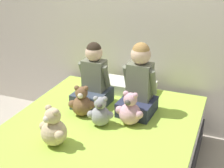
% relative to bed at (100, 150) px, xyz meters
% --- Properties ---
extents(wall_behind_bed, '(8.00, 0.06, 2.50)m').
position_rel_bed_xyz_m(wall_behind_bed, '(0.00, 1.06, 1.00)').
color(wall_behind_bed, beige).
rests_on(wall_behind_bed, ground_plane).
extents(bed, '(1.64, 1.90, 0.51)m').
position_rel_bed_xyz_m(bed, '(0.00, 0.00, 0.00)').
color(bed, '#2D2D33').
rests_on(bed, ground_plane).
extents(child_on_left, '(0.33, 0.38, 0.63)m').
position_rel_bed_xyz_m(child_on_left, '(-0.23, 0.37, 0.50)').
color(child_on_left, '#384251').
rests_on(child_on_left, bed).
extents(child_on_right, '(0.33, 0.35, 0.67)m').
position_rel_bed_xyz_m(child_on_right, '(0.23, 0.37, 0.55)').
color(child_on_right, '#282D47').
rests_on(child_on_right, bed).
extents(teddy_bear_held_by_left_child, '(0.24, 0.19, 0.30)m').
position_rel_bed_xyz_m(teddy_bear_held_by_left_child, '(-0.23, 0.11, 0.38)').
color(teddy_bear_held_by_left_child, brown).
rests_on(teddy_bear_held_by_left_child, bed).
extents(teddy_bear_held_by_right_child, '(0.26, 0.19, 0.31)m').
position_rel_bed_xyz_m(teddy_bear_held_by_right_child, '(0.23, 0.13, 0.39)').
color(teddy_bear_held_by_right_child, '#DBA3B2').
rests_on(teddy_bear_held_by_right_child, bed).
extents(teddy_bear_between_children, '(0.22, 0.17, 0.28)m').
position_rel_bed_xyz_m(teddy_bear_between_children, '(0.00, 0.01, 0.37)').
color(teddy_bear_between_children, '#939399').
rests_on(teddy_bear_between_children, bed).
extents(teddy_bear_at_foot_of_bed, '(0.26, 0.21, 0.33)m').
position_rel_bed_xyz_m(teddy_bear_at_foot_of_bed, '(-0.22, -0.39, 0.40)').
color(teddy_bear_at_foot_of_bed, '#D1B78E').
rests_on(teddy_bear_at_foot_of_bed, bed).
extents(pillow_at_headboard, '(0.57, 0.30, 0.11)m').
position_rel_bed_xyz_m(pillow_at_headboard, '(0.00, 0.77, 0.31)').
color(pillow_at_headboard, silver).
rests_on(pillow_at_headboard, bed).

